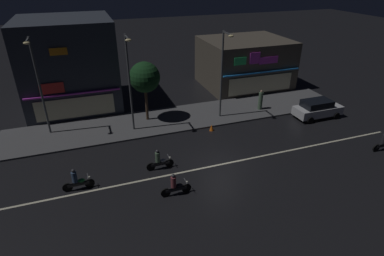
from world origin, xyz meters
name	(u,v)px	position (x,y,z in m)	size (l,w,h in m)	color
ground_plane	(221,165)	(0.00, 0.00, 0.00)	(140.00, 140.00, 0.00)	black
lane_divider_stripe	(221,164)	(0.00, 0.00, 0.01)	(29.06, 0.16, 0.01)	beige
sidewalk_far	(185,117)	(0.00, 7.98, 0.07)	(30.59, 5.11, 0.14)	#4C4C4F
storefront_left_block	(70,64)	(-9.18, 14.61, 4.11)	(8.23, 8.31, 8.22)	#2D333D
storefront_center_block	(244,63)	(9.18, 14.34, 2.59)	(9.14, 7.77, 5.19)	#4C443A
streetlamp_west	(38,81)	(-11.36, 8.55, 4.64)	(0.44, 1.64, 7.70)	#47494C
streetlamp_mid	(129,78)	(-4.79, 6.88, 4.68)	(0.44, 1.64, 7.77)	#47494C
streetlamp_east	(223,69)	(3.04, 6.84, 4.56)	(0.44, 1.64, 7.55)	#47494C
pedestrian_on_sidewalk	(260,100)	(7.27, 7.23, 1.01)	(0.41, 0.41, 1.89)	#4C664C
street_tree	(145,77)	(-3.31, 8.56, 4.01)	(2.59, 2.59, 5.18)	#473323
parked_car_near_kerb	(317,109)	(11.31, 4.15, 0.87)	(4.30, 1.98, 1.67)	silver
motorcycle_lead	(77,181)	(-9.41, 0.43, 0.63)	(1.90, 0.60, 1.52)	black
motorcycle_following	(384,143)	(12.15, -2.23, 0.63)	(1.90, 0.60, 1.52)	black
motorcycle_opposite_lane	(175,186)	(-3.91, -2.03, 0.63)	(1.90, 0.60, 1.52)	black
motorcycle_trailing_far	(159,161)	(-4.14, 0.92, 0.63)	(1.90, 0.60, 1.52)	black
traffic_cone	(212,128)	(1.34, 4.92, 0.28)	(0.36, 0.36, 0.55)	orange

